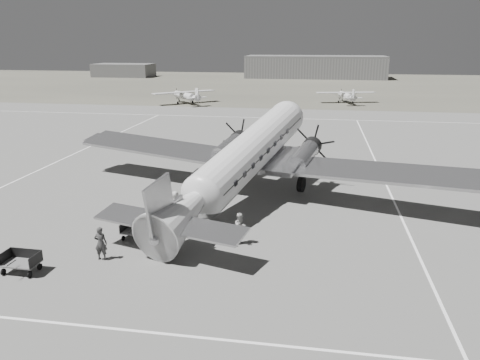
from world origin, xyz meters
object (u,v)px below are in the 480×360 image
object	(u,v)px
light_plane_right	(346,97)
hangar_main	(315,67)
ramp_agent	(240,229)
baggage_cart_near	(136,232)
light_plane_left	(186,97)
dc3_airliner	(245,160)
shed_secondary	(124,70)
ground_crew	(101,243)
passenger	(176,204)
baggage_cart_far	(21,263)

from	to	relation	value
light_plane_right	hangar_main	bearing A→B (deg)	82.85
ramp_agent	baggage_cart_near	bearing A→B (deg)	118.90
ramp_agent	light_plane_left	bearing A→B (deg)	44.31
dc3_airliner	light_plane_right	distance (m)	58.31
shed_secondary	light_plane_right	xyz separation A→B (m)	(66.43, -55.46, -0.87)
light_plane_right	baggage_cart_near	distance (m)	66.75
shed_secondary	ramp_agent	size ratio (longest dim) A/B	9.69
shed_secondary	light_plane_left	size ratio (longest dim) A/B	1.50
ramp_agent	ground_crew	bearing A→B (deg)	140.12
light_plane_right	ground_crew	bearing A→B (deg)	-116.53
ramp_agent	hangar_main	bearing A→B (deg)	24.51
passenger	ground_crew	bearing A→B (deg)	177.89
hangar_main	baggage_cart_near	distance (m)	125.79
dc3_airliner	ground_crew	bearing A→B (deg)	-103.87
baggage_cart_far	ramp_agent	bearing A→B (deg)	28.02
baggage_cart_far	passenger	size ratio (longest dim) A/B	1.10
shed_secondary	light_plane_right	distance (m)	86.55
dc3_airliner	baggage_cart_near	bearing A→B (deg)	-108.21
light_plane_left	light_plane_right	bearing A→B (deg)	-30.02
ground_crew	baggage_cart_near	bearing A→B (deg)	-110.49
baggage_cart_near	passenger	xyz separation A→B (m)	(1.17, 4.02, 0.37)
dc3_airliner	light_plane_left	size ratio (longest dim) A/B	2.68
light_plane_left	ramp_agent	distance (m)	62.03
baggage_cart_far	passenger	xyz separation A→B (m)	(5.29, 8.81, 0.32)
baggage_cart_far	baggage_cart_near	bearing A→B (deg)	50.62
ramp_agent	baggage_cart_far	bearing A→B (deg)	142.42
hangar_main	baggage_cart_far	world-z (taller)	hangar_main
dc3_airliner	baggage_cart_far	distance (m)	15.69
ground_crew	passenger	world-z (taller)	ground_crew
baggage_cart_far	ground_crew	bearing A→B (deg)	32.50
baggage_cart_far	ramp_agent	distance (m)	11.42
shed_secondary	light_plane_left	world-z (taller)	shed_secondary
baggage_cart_near	baggage_cart_far	world-z (taller)	baggage_cart_far
light_plane_left	ramp_agent	bearing A→B (deg)	-112.90
shed_secondary	dc3_airliner	bearing A→B (deg)	-63.45
hangar_main	light_plane_right	world-z (taller)	hangar_main
dc3_airliner	baggage_cart_far	world-z (taller)	dc3_airliner
ground_crew	passenger	bearing A→B (deg)	-110.49
baggage_cart_near	light_plane_right	bearing A→B (deg)	82.44
light_plane_left	baggage_cart_near	bearing A→B (deg)	-118.45
passenger	baggage_cart_near	bearing A→B (deg)	177.89
ground_crew	passenger	size ratio (longest dim) A/B	1.09
hangar_main	ground_crew	world-z (taller)	hangar_main
shed_secondary	dc3_airliner	size ratio (longest dim) A/B	0.56
shed_secondary	baggage_cart_near	xyz separation A→B (m)	(51.21, -120.45, -1.53)
light_plane_left	passenger	distance (m)	57.08
baggage_cart_near	light_plane_left	bearing A→B (deg)	108.63
dc3_airliner	light_plane_right	world-z (taller)	dc3_airliner
ground_crew	light_plane_right	bearing A→B (deg)	-107.59
light_plane_right	ramp_agent	world-z (taller)	light_plane_right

